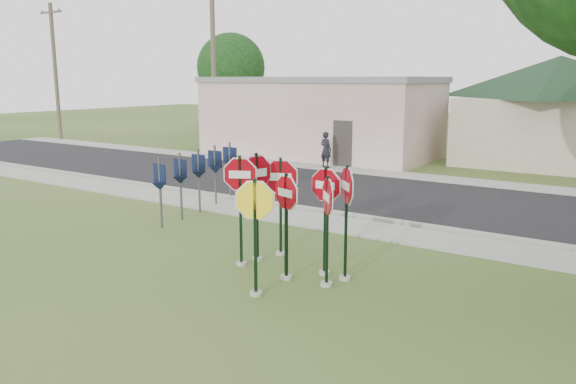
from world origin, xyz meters
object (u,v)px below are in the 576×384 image
Objects in this scene: stop_sign_center at (286,213)px; stop_sign_left at (240,196)px; stop_sign_yellow at (255,222)px; pedestrian at (326,150)px; utility_pole_near at (213,62)px.

stop_sign_left is (-1.33, 0.18, 0.18)m from stop_sign_center.
stop_sign_center is at bearing 90.52° from stop_sign_yellow.
stop_sign_yellow is (0.01, -1.07, 0.04)m from stop_sign_center.
stop_sign_yellow is 15.68m from pedestrian.
stop_sign_yellow is at bearing -42.90° from stop_sign_left.
stop_sign_left is 14.01m from pedestrian.
stop_sign_yellow is 1.83m from stop_sign_left.
stop_sign_yellow is 0.25× the size of utility_pole_near.
stop_sign_yellow is at bearing 125.59° from pedestrian.
stop_sign_left is at bearing 137.10° from stop_sign_yellow.
stop_sign_center is 1.41× the size of pedestrian.
stop_sign_center is 0.97× the size of stop_sign_yellow.
utility_pole_near reaches higher than pedestrian.
stop_sign_center is at bearing -44.97° from utility_pole_near.
utility_pole_near reaches higher than stop_sign_left.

